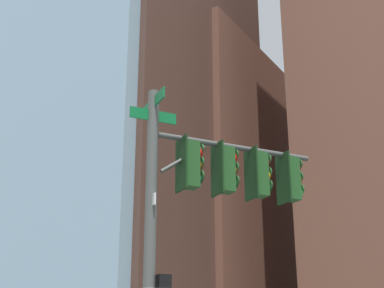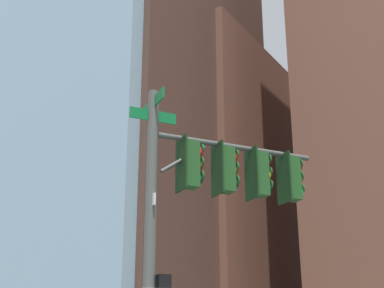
# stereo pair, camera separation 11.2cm
# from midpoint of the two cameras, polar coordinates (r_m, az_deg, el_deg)

# --- Properties ---
(signal_pole_assembly) EXTENTS (3.70, 2.71, 6.57)m
(signal_pole_assembly) POSITION_cam_midpoint_polar(r_m,az_deg,el_deg) (11.87, 2.26, -5.12)
(signal_pole_assembly) COLOR #4C514C
(signal_pole_assembly) RESTS_ON ground_plane
(building_brick_midblock) EXTENTS (20.51, 15.64, 39.36)m
(building_brick_midblock) POSITION_cam_midpoint_polar(r_m,az_deg,el_deg) (51.92, -4.74, 0.76)
(building_brick_midblock) COLOR #4C3328
(building_brick_midblock) RESTS_ON ground_plane
(building_brick_farside) EXTENTS (20.90, 18.87, 30.61)m
(building_brick_farside) POSITION_cam_midpoint_polar(r_m,az_deg,el_deg) (59.22, 0.24, -6.34)
(building_brick_farside) COLOR brown
(building_brick_farside) RESTS_ON ground_plane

